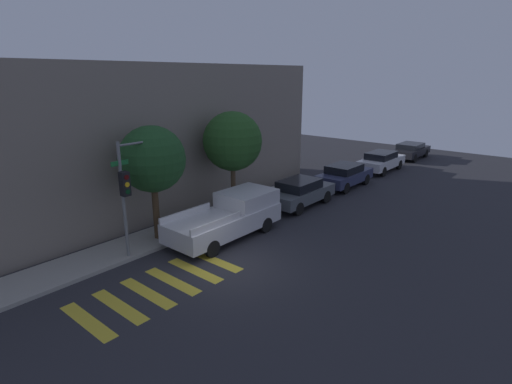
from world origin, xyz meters
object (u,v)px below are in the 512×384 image
(sedan_near_corner, at_px, (300,192))
(sedan_far_end, at_px, (381,161))
(sedan_tail_of_row, at_px, (410,150))
(tree_midblock, at_px, (233,142))
(tree_near_corner, at_px, (152,160))
(pickup_truck, at_px, (230,216))
(traffic_light_pole, at_px, (133,178))
(sedan_middle, at_px, (344,175))

(sedan_near_corner, distance_m, sedan_far_end, 10.53)
(sedan_near_corner, bearing_deg, sedan_tail_of_row, -0.00)
(sedan_tail_of_row, bearing_deg, tree_midblock, 174.29)
(sedan_far_end, relative_size, sedan_tail_of_row, 1.05)
(tree_near_corner, bearing_deg, tree_midblock, 0.00)
(pickup_truck, distance_m, sedan_near_corner, 5.43)
(pickup_truck, height_order, tree_midblock, tree_midblock)
(sedan_far_end, distance_m, sedan_tail_of_row, 5.93)
(traffic_light_pole, height_order, sedan_far_end, traffic_light_pole)
(traffic_light_pole, relative_size, pickup_truck, 0.85)
(sedan_far_end, distance_m, tree_midblock, 14.10)
(pickup_truck, relative_size, sedan_near_corner, 1.24)
(sedan_far_end, height_order, tree_midblock, tree_midblock)
(traffic_light_pole, height_order, sedan_near_corner, traffic_light_pole)
(pickup_truck, xyz_separation_m, sedan_tail_of_row, (21.89, -0.00, -0.20))
(traffic_light_pole, distance_m, pickup_truck, 4.61)
(tree_near_corner, height_order, tree_midblock, tree_midblock)
(traffic_light_pole, xyz_separation_m, sedan_far_end, (19.76, -1.27, -2.41))
(sedan_near_corner, height_order, sedan_tail_of_row, sedan_near_corner)
(sedan_middle, bearing_deg, sedan_tail_of_row, 0.00)
(tree_near_corner, bearing_deg, sedan_middle, -8.69)
(sedan_middle, distance_m, sedan_far_end, 5.56)
(sedan_far_end, bearing_deg, tree_midblock, 171.83)
(tree_midblock, bearing_deg, traffic_light_pole, -173.52)
(sedan_middle, relative_size, sedan_tail_of_row, 0.98)
(pickup_truck, distance_m, sedan_middle, 10.40)
(sedan_tail_of_row, relative_size, tree_midblock, 0.86)
(sedan_tail_of_row, bearing_deg, tree_near_corner, 175.39)
(tree_near_corner, bearing_deg, sedan_tail_of_row, -4.61)
(sedan_tail_of_row, bearing_deg, sedan_near_corner, 180.00)
(sedan_far_end, height_order, tree_near_corner, tree_near_corner)
(pickup_truck, height_order, sedan_middle, pickup_truck)
(tree_near_corner, xyz_separation_m, tree_midblock, (4.72, 0.00, 0.14))
(sedan_middle, xyz_separation_m, sedan_far_end, (5.56, 0.00, -0.00))
(sedan_far_end, distance_m, tree_near_corner, 18.69)
(traffic_light_pole, relative_size, sedan_middle, 1.04)
(tree_near_corner, distance_m, tree_midblock, 4.73)
(sedan_tail_of_row, bearing_deg, pickup_truck, 180.00)
(pickup_truck, height_order, sedan_tail_of_row, pickup_truck)
(sedan_middle, bearing_deg, traffic_light_pole, 174.91)
(sedan_near_corner, distance_m, sedan_middle, 4.97)
(tree_midblock, bearing_deg, sedan_tail_of_row, -5.71)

